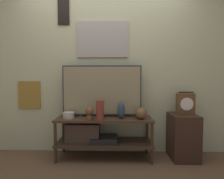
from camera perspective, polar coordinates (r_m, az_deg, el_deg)
ground_plane at (r=2.41m, az=-2.97°, el=-23.68°), size 12.00×12.00×0.00m
wall_back at (r=2.66m, az=-2.33°, el=8.89°), size 6.40×0.08×2.70m
media_console at (r=2.51m, az=-5.19°, el=-13.78°), size 1.31×0.41×0.56m
television at (r=2.49m, az=-3.35°, el=-0.31°), size 1.12×0.05×0.73m
vase_wide_bowl at (r=2.48m, az=-13.97°, el=-8.14°), size 0.15×0.15×0.08m
vase_tall_ceramic at (r=2.28m, az=-3.96°, el=-6.77°), size 0.10×0.10×0.26m
vase_urn_stoneware at (r=2.37m, az=3.01°, el=-6.80°), size 0.10×0.11×0.23m
vase_round_glass at (r=2.38m, az=9.46°, el=-7.67°), size 0.15×0.15×0.15m
decorative_bust at (r=2.32m, az=-7.33°, el=-7.23°), size 0.11×0.11×0.18m
side_table at (r=2.68m, az=22.13°, el=-13.97°), size 0.35×0.40×0.61m
mantel_clock at (r=2.64m, az=22.83°, el=-4.26°), size 0.23×0.11×0.29m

